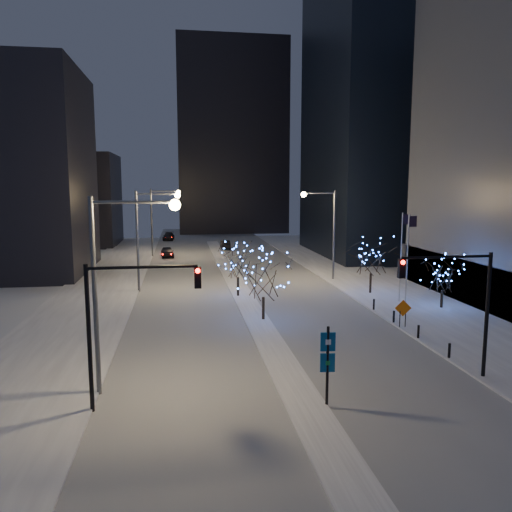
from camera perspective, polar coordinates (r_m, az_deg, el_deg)
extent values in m
plane|color=silver|center=(25.92, 5.13, -15.87)|extent=(160.00, 160.00, 0.00)
cube|color=#9FA4AD|center=(59.22, -2.90, -2.17)|extent=(20.00, 130.00, 0.02)
cube|color=white|center=(54.32, -2.38, -3.02)|extent=(2.00, 80.00, 0.15)
cube|color=white|center=(48.86, 16.80, -4.62)|extent=(10.00, 90.00, 0.15)
cube|color=white|center=(45.01, -19.03, -5.79)|extent=(8.00, 90.00, 0.15)
cube|color=black|center=(95.22, -21.00, 6.01)|extent=(18.00, 16.00, 16.00)
cube|color=black|center=(116.07, -2.83, 13.23)|extent=(24.00, 14.00, 42.00)
cylinder|color=#595E66|center=(25.95, -17.92, -4.57)|extent=(0.24, 0.24, 10.00)
cylinder|color=#595E66|center=(25.12, -13.86, 6.00)|extent=(4.00, 0.16, 0.16)
sphere|color=#F0BA78|center=(25.02, -9.26, 5.78)|extent=(0.56, 0.56, 0.56)
cylinder|color=#595E66|center=(50.48, -13.40, 1.58)|extent=(0.24, 0.24, 10.00)
cylinder|color=#595E66|center=(50.06, -11.27, 6.98)|extent=(4.00, 0.16, 0.16)
sphere|color=#F0BA78|center=(50.01, -8.96, 6.86)|extent=(0.56, 0.56, 0.56)
cylinder|color=#595E66|center=(75.32, -11.84, 3.69)|extent=(0.24, 0.24, 10.00)
cylinder|color=#595E66|center=(75.04, -10.41, 7.31)|extent=(4.00, 0.16, 0.16)
sphere|color=#F0BA78|center=(75.01, -8.87, 7.23)|extent=(0.56, 0.56, 0.56)
cylinder|color=#595E66|center=(55.85, 8.89, 2.30)|extent=(0.24, 0.24, 10.00)
cylinder|color=#595E66|center=(55.08, 7.25, 7.15)|extent=(3.50, 0.16, 0.16)
sphere|color=#F0BA78|center=(54.63, 5.47, 7.02)|extent=(0.56, 0.56, 0.56)
cylinder|color=black|center=(24.42, -18.52, -9.03)|extent=(0.20, 0.20, 7.00)
cylinder|color=black|center=(23.36, -12.84, -1.25)|extent=(5.00, 0.14, 0.14)
cube|color=black|center=(23.40, -6.67, -2.46)|extent=(0.32, 0.28, 1.00)
sphere|color=#FF0C05|center=(23.16, -6.67, -1.69)|extent=(0.22, 0.22, 0.22)
cylinder|color=black|center=(29.80, 24.88, -6.29)|extent=(0.20, 0.20, 7.00)
cylinder|color=black|center=(27.89, 20.98, -0.10)|extent=(5.00, 0.14, 0.14)
cube|color=black|center=(26.83, 16.27, -1.38)|extent=(0.32, 0.28, 1.00)
sphere|color=#FF0C05|center=(26.62, 16.46, -0.70)|extent=(0.22, 0.22, 0.22)
cylinder|color=silver|center=(43.72, 16.88, -0.65)|extent=(0.10, 0.10, 8.00)
cube|color=black|center=(43.51, 17.48, 3.79)|extent=(0.70, 0.03, 0.90)
cylinder|color=silver|center=(46.22, 16.23, -0.17)|extent=(0.10, 0.10, 8.00)
cube|color=black|center=(46.02, 16.79, 4.03)|extent=(0.70, 0.03, 0.90)
cylinder|color=black|center=(32.87, 21.22, -10.04)|extent=(0.16, 0.16, 0.90)
cylinder|color=black|center=(36.23, 18.07, -8.21)|extent=(0.16, 0.16, 0.90)
cylinder|color=black|center=(39.70, 15.48, -6.68)|extent=(0.16, 0.16, 0.90)
cylinder|color=black|center=(43.27, 13.32, -5.39)|extent=(0.16, 0.16, 0.90)
imported|color=black|center=(74.90, -10.11, 0.45)|extent=(2.14, 4.56, 1.51)
imported|color=black|center=(83.35, -3.55, 1.31)|extent=(1.65, 4.52, 1.48)
imported|color=black|center=(98.22, -9.96, 2.21)|extent=(2.30, 5.11, 1.45)
cylinder|color=black|center=(39.09, 0.84, -5.97)|extent=(0.22, 0.22, 1.76)
cylinder|color=black|center=(47.30, -2.07, -3.50)|extent=(0.22, 0.22, 1.76)
cylinder|color=black|center=(45.64, 20.45, -4.63)|extent=(0.22, 0.22, 1.46)
cylinder|color=black|center=(49.81, 12.95, -3.03)|extent=(0.22, 0.22, 1.91)
cylinder|color=black|center=(24.37, 8.16, -12.48)|extent=(0.14, 0.14, 3.97)
cube|color=#0C4F8B|center=(23.96, 8.22, -9.68)|extent=(0.71, 0.17, 0.91)
cube|color=#0C4F8B|center=(24.29, 8.17, -11.97)|extent=(0.71, 0.17, 0.91)
cylinder|color=black|center=(38.47, 16.11, -6.94)|extent=(0.07, 0.07, 1.21)
cylinder|color=black|center=(38.65, 16.71, -6.90)|extent=(0.07, 0.07, 1.21)
cube|color=orange|center=(38.36, 16.46, -5.73)|extent=(1.24, 0.18, 1.24)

